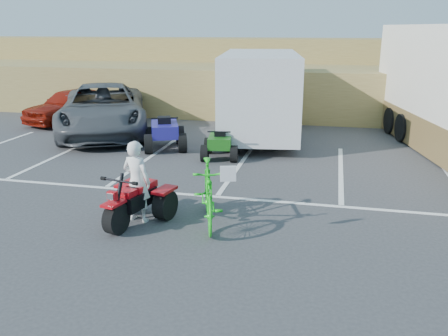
% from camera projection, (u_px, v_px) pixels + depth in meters
% --- Properties ---
extents(ground, '(100.00, 100.00, 0.00)m').
position_uv_depth(ground, '(184.00, 243.00, 8.30)').
color(ground, '#353537').
rests_on(ground, ground).
extents(parking_stripes, '(28.00, 5.16, 0.01)m').
position_uv_depth(parking_stripes, '(266.00, 177.00, 11.91)').
color(parking_stripes, white).
rests_on(parking_stripes, ground).
extents(grass_embankment, '(40.00, 8.50, 3.10)m').
position_uv_depth(grass_embankment, '(283.00, 76.00, 22.35)').
color(grass_embankment, olive).
rests_on(grass_embankment, ground).
extents(red_trike_atv, '(1.46, 1.75, 1.01)m').
position_uv_depth(red_trike_atv, '(134.00, 223.00, 9.13)').
color(red_trike_atv, '#B00A11').
rests_on(red_trike_atv, ground).
extents(rider, '(0.65, 0.49, 1.60)m').
position_uv_depth(rider, '(137.00, 181.00, 9.04)').
color(rider, white).
rests_on(rider, ground).
extents(green_dirt_bike, '(1.14, 2.09, 1.21)m').
position_uv_depth(green_dirt_bike, '(208.00, 193.00, 8.96)').
color(green_dirt_bike, '#14BF19').
rests_on(green_dirt_bike, ground).
extents(grey_pickup, '(5.15, 6.81, 1.72)m').
position_uv_depth(grey_pickup, '(103.00, 109.00, 16.66)').
color(grey_pickup, '#44474B').
rests_on(grey_pickup, ground).
extents(red_car, '(2.75, 4.23, 1.34)m').
position_uv_depth(red_car, '(71.00, 105.00, 18.74)').
color(red_car, maroon).
rests_on(red_car, ground).
extents(cargo_trailer, '(3.26, 6.32, 2.81)m').
position_uv_depth(cargo_trailer, '(260.00, 92.00, 16.00)').
color(cargo_trailer, silver).
rests_on(cargo_trailer, ground).
extents(quad_atv_blue, '(1.79, 2.02, 1.10)m').
position_uv_depth(quad_atv_blue, '(165.00, 148.00, 14.78)').
color(quad_atv_blue, navy).
rests_on(quad_atv_blue, ground).
extents(quad_atv_green, '(1.22, 1.51, 0.89)m').
position_uv_depth(quad_atv_green, '(221.00, 157.00, 13.74)').
color(quad_atv_green, '#175B14').
rests_on(quad_atv_green, ground).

